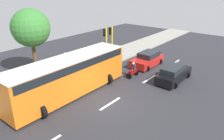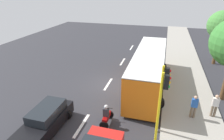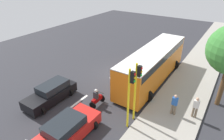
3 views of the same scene
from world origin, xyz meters
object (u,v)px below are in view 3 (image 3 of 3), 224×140
at_px(traffic_light_corner, 137,85).
at_px(pedestrian_by_tree, 174,104).
at_px(car_red, 68,129).
at_px(city_bus, 153,63).
at_px(car_black, 51,93).
at_px(motorcycle, 97,98).
at_px(traffic_light_midblock, 130,91).
at_px(pedestrian_near_signal, 196,107).

bearing_deg(traffic_light_corner, pedestrian_by_tree, 41.75).
relative_size(pedestrian_by_tree, traffic_light_corner, 0.38).
bearing_deg(car_red, city_bus, 81.60).
height_order(car_black, motorcycle, motorcycle).
height_order(car_black, traffic_light_midblock, traffic_light_midblock).
height_order(pedestrian_by_tree, traffic_light_midblock, traffic_light_midblock).
distance_m(pedestrian_near_signal, traffic_light_midblock, 5.24).
bearing_deg(car_black, pedestrian_by_tree, 22.21).
xyz_separation_m(car_black, pedestrian_near_signal, (10.37, 4.18, 0.35)).
xyz_separation_m(city_bus, traffic_light_corner, (1.30, -6.11, 1.08)).
xyz_separation_m(car_red, car_black, (-4.05, 2.13, -0.00)).
height_order(motorcycle, traffic_light_midblock, traffic_light_midblock).
bearing_deg(pedestrian_near_signal, car_black, -158.03).
bearing_deg(pedestrian_by_tree, traffic_light_midblock, -127.25).
xyz_separation_m(car_red, pedestrian_near_signal, (6.32, 6.32, 0.35)).
distance_m(city_bus, traffic_light_corner, 6.34).
bearing_deg(motorcycle, city_bus, 72.20).
bearing_deg(pedestrian_by_tree, motorcycle, -159.11).
distance_m(traffic_light_corner, traffic_light_midblock, 0.92).
distance_m(city_bus, traffic_light_midblock, 7.23).
distance_m(pedestrian_near_signal, traffic_light_corner, 4.70).
bearing_deg(pedestrian_by_tree, car_black, -157.79).
bearing_deg(car_black, traffic_light_corner, 14.24).
height_order(pedestrian_near_signal, pedestrian_by_tree, same).
relative_size(car_red, pedestrian_near_signal, 2.57).
height_order(pedestrian_by_tree, traffic_light_corner, traffic_light_corner).
xyz_separation_m(motorcycle, traffic_light_corner, (3.31, 0.15, 2.29)).
bearing_deg(pedestrian_by_tree, pedestrian_near_signal, 20.37).
bearing_deg(pedestrian_near_signal, city_bus, 142.96).
bearing_deg(traffic_light_midblock, city_bus, 100.48).
bearing_deg(motorcycle, car_black, -155.78).
xyz_separation_m(city_bus, traffic_light_midblock, (1.30, -7.03, 1.08)).
bearing_deg(traffic_light_midblock, motorcycle, 166.93).
xyz_separation_m(car_black, traffic_light_midblock, (6.83, 0.81, 2.22)).
height_order(motorcycle, traffic_light_corner, traffic_light_corner).
height_order(city_bus, traffic_light_midblock, traffic_light_midblock).
bearing_deg(pedestrian_near_signal, car_red, -135.03).
relative_size(car_red, traffic_light_midblock, 0.96).
bearing_deg(traffic_light_corner, motorcycle, -177.38).
height_order(car_black, pedestrian_by_tree, pedestrian_by_tree).
xyz_separation_m(car_red, motorcycle, (-0.54, 3.71, -0.07)).
bearing_deg(car_red, traffic_light_corner, 54.33).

